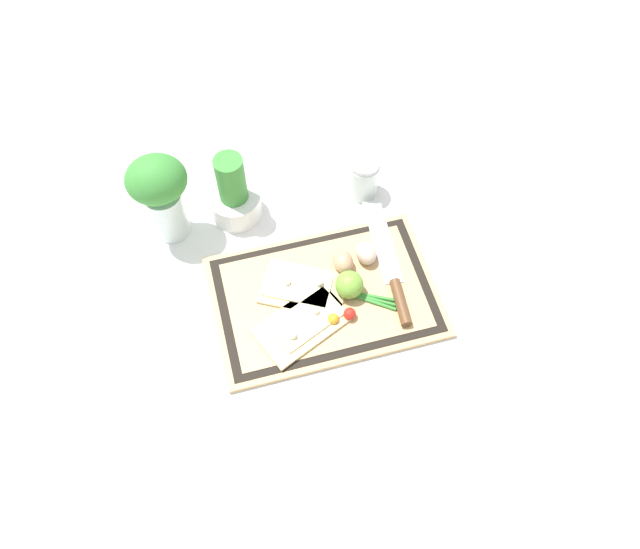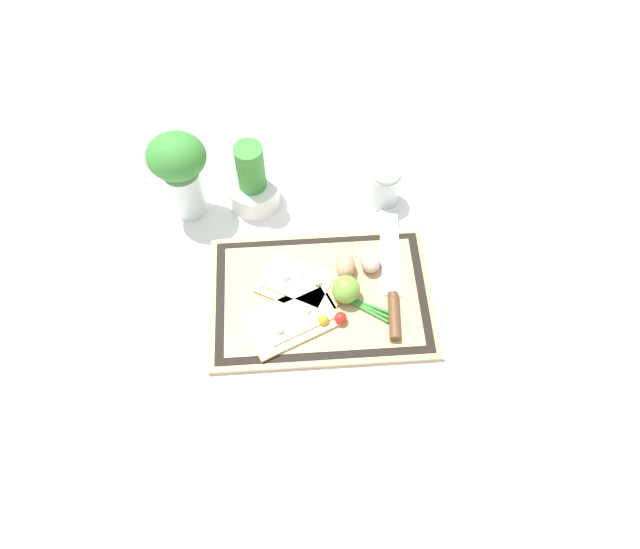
{
  "view_description": "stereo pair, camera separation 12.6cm",
  "coord_description": "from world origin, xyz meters",
  "px_view_note": "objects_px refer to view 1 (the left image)",
  "views": [
    {
      "loc": [
        -0.17,
        -0.59,
        1.11
      ],
      "look_at": [
        0.0,
        0.04,
        0.03
      ],
      "focal_mm": 35.0,
      "sensor_mm": 36.0,
      "label": 1
    },
    {
      "loc": [
        -0.04,
        -0.61,
        1.11
      ],
      "look_at": [
        0.0,
        0.04,
        0.03
      ],
      "focal_mm": 35.0,
      "sensor_mm": 36.0,
      "label": 2
    }
  ],
  "objects_px": {
    "lime": "(349,285)",
    "cherry_tomato_red": "(350,314)",
    "sauce_jar": "(363,179)",
    "pizza_slice_far": "(303,288)",
    "egg_brown": "(343,262)",
    "cherry_tomato_yellow": "(333,319)",
    "pizza_slice_near": "(303,323)",
    "egg_pink": "(366,253)",
    "knife": "(394,280)",
    "herb_glass": "(160,192)",
    "herb_pot": "(234,196)"
  },
  "relations": [
    {
      "from": "pizza_slice_near",
      "to": "knife",
      "type": "relative_size",
      "value": 0.66
    },
    {
      "from": "cherry_tomato_red",
      "to": "herb_glass",
      "type": "bearing_deg",
      "value": 134.72
    },
    {
      "from": "herb_pot",
      "to": "egg_brown",
      "type": "bearing_deg",
      "value": -47.96
    },
    {
      "from": "egg_pink",
      "to": "cherry_tomato_red",
      "type": "distance_m",
      "value": 0.14
    },
    {
      "from": "pizza_slice_far",
      "to": "lime",
      "type": "distance_m",
      "value": 0.1
    },
    {
      "from": "lime",
      "to": "cherry_tomato_red",
      "type": "xyz_separation_m",
      "value": [
        -0.01,
        -0.05,
        -0.02
      ]
    },
    {
      "from": "pizza_slice_far",
      "to": "cherry_tomato_red",
      "type": "distance_m",
      "value": 0.11
    },
    {
      "from": "knife",
      "to": "egg_brown",
      "type": "xyz_separation_m",
      "value": [
        -0.09,
        0.06,
        0.01
      ]
    },
    {
      "from": "lime",
      "to": "cherry_tomato_red",
      "type": "relative_size",
      "value": 2.27
    },
    {
      "from": "egg_pink",
      "to": "herb_pot",
      "type": "bearing_deg",
      "value": 140.25
    },
    {
      "from": "pizza_slice_near",
      "to": "cherry_tomato_red",
      "type": "bearing_deg",
      "value": -4.58
    },
    {
      "from": "lime",
      "to": "cherry_tomato_yellow",
      "type": "distance_m",
      "value": 0.08
    },
    {
      "from": "pizza_slice_near",
      "to": "cherry_tomato_red",
      "type": "distance_m",
      "value": 0.09
    },
    {
      "from": "pizza_slice_far",
      "to": "herb_pot",
      "type": "xyz_separation_m",
      "value": [
        -0.09,
        0.23,
        0.04
      ]
    },
    {
      "from": "egg_pink",
      "to": "egg_brown",
      "type": "bearing_deg",
      "value": -171.61
    },
    {
      "from": "knife",
      "to": "herb_pot",
      "type": "xyz_separation_m",
      "value": [
        -0.27,
        0.27,
        0.04
      ]
    },
    {
      "from": "pizza_slice_far",
      "to": "lime",
      "type": "relative_size",
      "value": 3.49
    },
    {
      "from": "herb_glass",
      "to": "pizza_slice_far",
      "type": "bearing_deg",
      "value": -43.96
    },
    {
      "from": "knife",
      "to": "herb_glass",
      "type": "xyz_separation_m",
      "value": [
        -0.42,
        0.26,
        0.11
      ]
    },
    {
      "from": "knife",
      "to": "sauce_jar",
      "type": "distance_m",
      "value": 0.25
    },
    {
      "from": "lime",
      "to": "sauce_jar",
      "type": "height_order",
      "value": "sauce_jar"
    },
    {
      "from": "pizza_slice_near",
      "to": "cherry_tomato_yellow",
      "type": "xyz_separation_m",
      "value": [
        0.06,
        -0.01,
        0.01
      ]
    },
    {
      "from": "cherry_tomato_yellow",
      "to": "lime",
      "type": "bearing_deg",
      "value": 49.45
    },
    {
      "from": "egg_brown",
      "to": "egg_pink",
      "type": "relative_size",
      "value": 1.0
    },
    {
      "from": "herb_pot",
      "to": "sauce_jar",
      "type": "relative_size",
      "value": 1.75
    },
    {
      "from": "egg_pink",
      "to": "lime",
      "type": "height_order",
      "value": "lime"
    },
    {
      "from": "pizza_slice_far",
      "to": "egg_brown",
      "type": "bearing_deg",
      "value": 17.92
    },
    {
      "from": "cherry_tomato_red",
      "to": "herb_glass",
      "type": "height_order",
      "value": "herb_glass"
    },
    {
      "from": "cherry_tomato_red",
      "to": "egg_brown",
      "type": "bearing_deg",
      "value": 80.59
    },
    {
      "from": "egg_brown",
      "to": "sauce_jar",
      "type": "distance_m",
      "value": 0.22
    },
    {
      "from": "knife",
      "to": "herb_pot",
      "type": "bearing_deg",
      "value": 135.88
    },
    {
      "from": "egg_pink",
      "to": "herb_pot",
      "type": "relative_size",
      "value": 0.3
    },
    {
      "from": "pizza_slice_far",
      "to": "cherry_tomato_yellow",
      "type": "xyz_separation_m",
      "value": [
        0.04,
        -0.09,
        0.01
      ]
    },
    {
      "from": "egg_brown",
      "to": "cherry_tomato_yellow",
      "type": "xyz_separation_m",
      "value": [
        -0.05,
        -0.12,
        -0.01
      ]
    },
    {
      "from": "sauce_jar",
      "to": "lime",
      "type": "bearing_deg",
      "value": -112.55
    },
    {
      "from": "knife",
      "to": "sauce_jar",
      "type": "bearing_deg",
      "value": 87.78
    },
    {
      "from": "pizza_slice_far",
      "to": "egg_brown",
      "type": "height_order",
      "value": "egg_brown"
    },
    {
      "from": "egg_pink",
      "to": "cherry_tomato_yellow",
      "type": "bearing_deg",
      "value": -130.06
    },
    {
      "from": "knife",
      "to": "lime",
      "type": "distance_m",
      "value": 0.1
    },
    {
      "from": "pizza_slice_far",
      "to": "knife",
      "type": "bearing_deg",
      "value": -9.96
    },
    {
      "from": "egg_brown",
      "to": "pizza_slice_far",
      "type": "bearing_deg",
      "value": -162.08
    },
    {
      "from": "pizza_slice_far",
      "to": "herb_glass",
      "type": "height_order",
      "value": "herb_glass"
    },
    {
      "from": "cherry_tomato_red",
      "to": "lime",
      "type": "bearing_deg",
      "value": 74.92
    },
    {
      "from": "knife",
      "to": "sauce_jar",
      "type": "relative_size",
      "value": 3.18
    },
    {
      "from": "pizza_slice_near",
      "to": "pizza_slice_far",
      "type": "height_order",
      "value": "same"
    },
    {
      "from": "egg_brown",
      "to": "egg_pink",
      "type": "bearing_deg",
      "value": 8.39
    },
    {
      "from": "knife",
      "to": "herb_glass",
      "type": "distance_m",
      "value": 0.5
    },
    {
      "from": "cherry_tomato_yellow",
      "to": "cherry_tomato_red",
      "type": "bearing_deg",
      "value": 3.02
    },
    {
      "from": "egg_brown",
      "to": "cherry_tomato_yellow",
      "type": "distance_m",
      "value": 0.13
    },
    {
      "from": "pizza_slice_near",
      "to": "lime",
      "type": "relative_size",
      "value": 3.64
    }
  ]
}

